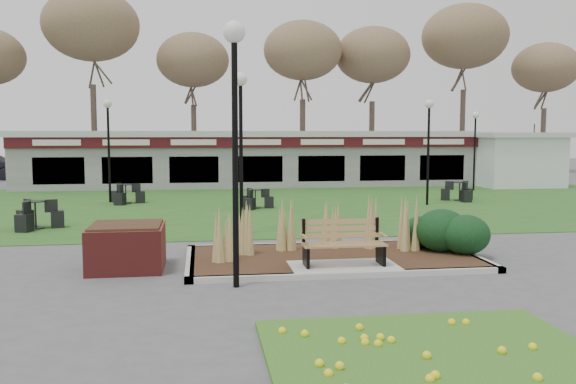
{
  "coord_description": "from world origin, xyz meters",
  "views": [
    {
      "loc": [
        -2.85,
        -11.78,
        2.83
      ],
      "look_at": [
        -0.88,
        2.0,
        1.46
      ],
      "focal_mm": 38.0,
      "sensor_mm": 36.0,
      "label": 1
    }
  ],
  "objects": [
    {
      "name": "ground",
      "position": [
        0.0,
        0.0,
        0.0
      ],
      "size": [
        100.0,
        100.0,
        0.0
      ],
      "primitive_type": "plane",
      "color": "#515154",
      "rests_on": "ground"
    },
    {
      "name": "lawn",
      "position": [
        0.0,
        12.0,
        0.01
      ],
      "size": [
        34.0,
        16.0,
        0.02
      ],
      "primitive_type": "cube",
      "color": "#235C1D",
      "rests_on": "ground"
    },
    {
      "name": "flower_bed",
      "position": [
        0.0,
        -4.6,
        0.07
      ],
      "size": [
        4.2,
        3.0,
        0.16
      ],
      "color": "#295E1B",
      "rests_on": "ground"
    },
    {
      "name": "planting_bed",
      "position": [
        1.27,
        1.35,
        0.37
      ],
      "size": [
        6.75,
        3.4,
        1.27
      ],
      "color": "#382516",
      "rests_on": "ground"
    },
    {
      "name": "park_bench",
      "position": [
        0.0,
        0.25,
        0.59
      ],
      "size": [
        1.7,
        0.66,
        0.93
      ],
      "color": "#9C7B46",
      "rests_on": "ground"
    },
    {
      "name": "brick_planter",
      "position": [
        -4.4,
        1.0,
        0.48
      ],
      "size": [
        1.5,
        1.5,
        0.95
      ],
      "color": "maroon",
      "rests_on": "ground"
    },
    {
      "name": "food_pavilion",
      "position": [
        0.0,
        19.96,
        1.48
      ],
      "size": [
        24.6,
        3.4,
        2.9
      ],
      "color": "gray",
      "rests_on": "ground"
    },
    {
      "name": "service_hut",
      "position": [
        13.5,
        18.0,
        1.45
      ],
      "size": [
        4.4,
        3.4,
        2.83
      ],
      "color": "white",
      "rests_on": "ground"
    },
    {
      "name": "tree_backdrop",
      "position": [
        0.0,
        28.0,
        8.36
      ],
      "size": [
        47.24,
        5.24,
        10.36
      ],
      "color": "#47382B",
      "rests_on": "ground"
    },
    {
      "name": "lamp_post_near_left",
      "position": [
        -2.24,
        -0.8,
        3.49
      ],
      "size": [
        0.4,
        0.4,
        4.79
      ],
      "color": "black",
      "rests_on": "ground"
    },
    {
      "name": "lamp_post_near_right",
      "position": [
        -1.77,
        4.89,
        3.24
      ],
      "size": [
        0.37,
        0.37,
        4.45
      ],
      "color": "black",
      "rests_on": "ground"
    },
    {
      "name": "lamp_post_mid_right",
      "position": [
        5.84,
        10.76,
        2.98
      ],
      "size": [
        0.34,
        0.34,
        4.08
      ],
      "color": "black",
      "rests_on": "ground"
    },
    {
      "name": "lamp_post_far_right",
      "position": [
        10.25,
        16.11,
        2.78
      ],
      "size": [
        0.32,
        0.32,
        3.82
      ],
      "color": "black",
      "rests_on": "ground"
    },
    {
      "name": "lamp_post_far_left",
      "position": [
        -6.51,
        13.43,
        3.02
      ],
      "size": [
        0.34,
        0.34,
        4.14
      ],
      "color": "black",
      "rests_on": "ground"
    },
    {
      "name": "bistro_set_a",
      "position": [
        -5.83,
        12.91,
        0.27
      ],
      "size": [
        1.37,
        1.41,
        0.77
      ],
      "color": "black",
      "rests_on": "ground"
    },
    {
      "name": "bistro_set_b",
      "position": [
        -7.68,
        6.76,
        0.29
      ],
      "size": [
        1.48,
        1.5,
        0.82
      ],
      "color": "black",
      "rests_on": "ground"
    },
    {
      "name": "bistro_set_c",
      "position": [
        -0.87,
        10.66,
        0.25
      ],
      "size": [
        1.14,
        1.32,
        0.7
      ],
      "color": "black",
      "rests_on": "ground"
    },
    {
      "name": "bistro_set_d",
      "position": [
        7.71,
        11.98,
        0.28
      ],
      "size": [
        1.45,
        1.3,
        0.77
      ],
      "color": "black",
      "rests_on": "ground"
    },
    {
      "name": "patio_umbrella",
      "position": [
        14.4,
        18.0,
        1.37
      ],
      "size": [
        1.73,
        1.76,
        2.2
      ],
      "color": "black",
      "rests_on": "ground"
    }
  ]
}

